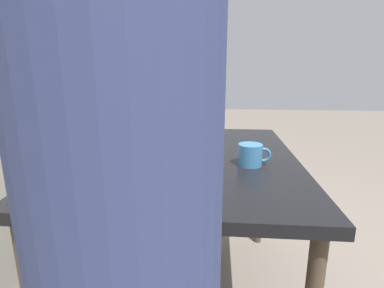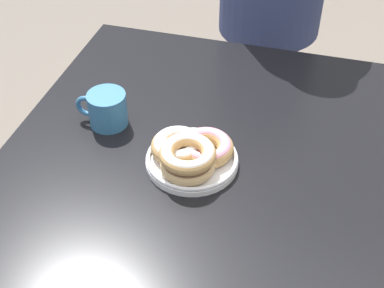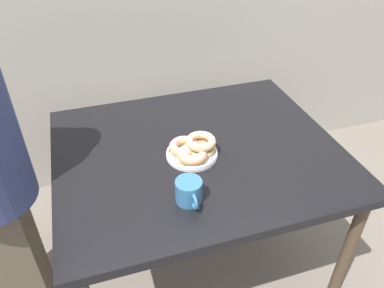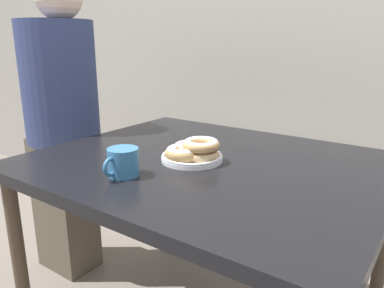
{
  "view_description": "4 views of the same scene",
  "coord_description": "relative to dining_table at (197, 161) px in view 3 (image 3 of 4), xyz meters",
  "views": [
    {
      "loc": [
        -1.28,
        0.1,
        1.14
      ],
      "look_at": [
        -0.04,
        0.21,
        0.81
      ],
      "focal_mm": 28.0,
      "sensor_mm": 36.0,
      "label": 1
    },
    {
      "loc": [
        0.82,
        0.45,
        1.6
      ],
      "look_at": [
        -0.04,
        0.21,
        0.81
      ],
      "focal_mm": 50.0,
      "sensor_mm": 36.0,
      "label": 2
    },
    {
      "loc": [
        -0.4,
        -0.95,
        1.71
      ],
      "look_at": [
        -0.04,
        0.21,
        0.81
      ],
      "focal_mm": 35.0,
      "sensor_mm": 36.0,
      "label": 3
    },
    {
      "loc": [
        0.67,
        -0.8,
        1.16
      ],
      "look_at": [
        -0.04,
        0.21,
        0.81
      ],
      "focal_mm": 35.0,
      "sensor_mm": 36.0,
      "label": 4
    }
  ],
  "objects": [
    {
      "name": "dining_table",
      "position": [
        0.0,
        0.0,
        0.0
      ],
      "size": [
        1.19,
        0.98,
        0.75
      ],
      "color": "black",
      "rests_on": "ground_plane"
    },
    {
      "name": "donut_plate",
      "position": [
        -0.03,
        -0.04,
        0.11
      ],
      "size": [
        0.24,
        0.22,
        0.08
      ],
      "color": "white",
      "rests_on": "dining_table"
    },
    {
      "name": "coffee_mug",
      "position": [
        -0.13,
        -0.28,
        0.11
      ],
      "size": [
        0.1,
        0.13,
        0.09
      ],
      "color": "teal",
      "rests_on": "dining_table"
    }
  ]
}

